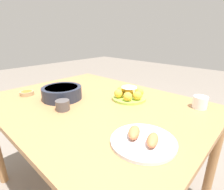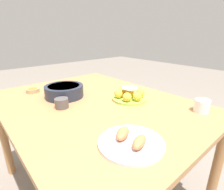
# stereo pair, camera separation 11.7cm
# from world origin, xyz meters

# --- Properties ---
(ground_plane) EXTENTS (12.00, 12.00, 0.00)m
(ground_plane) POSITION_xyz_m (0.00, 0.00, 0.00)
(ground_plane) COLOR slate
(dining_table) EXTENTS (1.42, 1.06, 0.77)m
(dining_table) POSITION_xyz_m (0.00, 0.00, 0.68)
(dining_table) COLOR #A87547
(dining_table) RESTS_ON ground_plane
(cake_plate) EXTENTS (0.23, 0.23, 0.09)m
(cake_plate) POSITION_xyz_m (-0.13, -0.20, 0.81)
(cake_plate) COLOR #99CC4C
(cake_plate) RESTS_ON dining_table
(serving_bowl) EXTENTS (0.27, 0.27, 0.08)m
(serving_bowl) POSITION_xyz_m (0.21, 0.11, 0.82)
(serving_bowl) COLOR #232838
(serving_bowl) RESTS_ON dining_table
(sauce_bowl) EXTENTS (0.10, 0.10, 0.03)m
(sauce_bowl) POSITION_xyz_m (0.47, 0.24, 0.79)
(sauce_bowl) COLOR tan
(sauce_bowl) RESTS_ON dining_table
(seafood_platter) EXTENTS (0.27, 0.27, 0.05)m
(seafood_platter) POSITION_xyz_m (-0.49, 0.16, 0.78)
(seafood_platter) COLOR silver
(seafood_platter) RESTS_ON dining_table
(cup_near) EXTENTS (0.09, 0.09, 0.07)m
(cup_near) POSITION_xyz_m (-0.54, -0.38, 0.81)
(cup_near) COLOR white
(cup_near) RESTS_ON dining_table
(cup_far) EXTENTS (0.08, 0.08, 0.06)m
(cup_far) POSITION_xyz_m (0.04, 0.21, 0.80)
(cup_far) COLOR #4C4747
(cup_far) RESTS_ON dining_table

